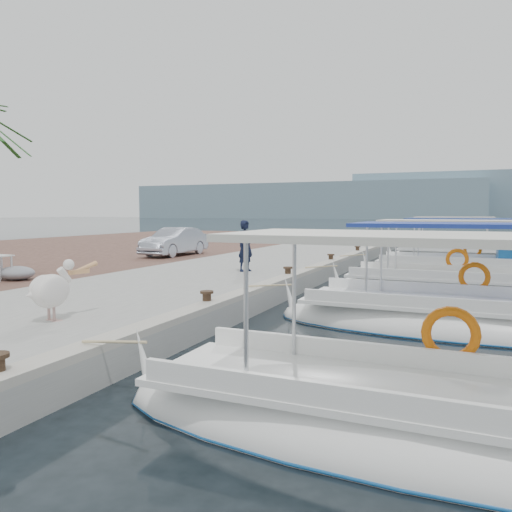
{
  "coord_description": "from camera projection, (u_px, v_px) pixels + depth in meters",
  "views": [
    {
      "loc": [
        4.63,
        -12.48,
        2.45
      ],
      "look_at": [
        -1.0,
        0.6,
        1.2
      ],
      "focal_mm": 35.0,
      "sensor_mm": 36.0,
      "label": 1
    }
  ],
  "objects": [
    {
      "name": "ground",
      "position": [
        281.0,
        303.0,
        13.46
      ],
      "size": [
        400.0,
        400.0,
        0.0
      ],
      "primitive_type": "plane",
      "color": "black",
      "rests_on": "ground"
    },
    {
      "name": "concrete_quay",
      "position": [
        253.0,
        270.0,
        19.19
      ],
      "size": [
        6.0,
        40.0,
        0.5
      ],
      "primitive_type": "cube",
      "color": "gray",
      "rests_on": "ground"
    },
    {
      "name": "quay_curb",
      "position": [
        324.0,
        265.0,
        18.07
      ],
      "size": [
        0.44,
        40.0,
        0.12
      ],
      "primitive_type": "cube",
      "color": "#A5A192",
      "rests_on": "concrete_quay"
    },
    {
      "name": "cobblestone_strip",
      "position": [
        146.0,
        264.0,
        21.16
      ],
      "size": [
        4.0,
        40.0,
        0.5
      ],
      "primitive_type": "cube",
      "color": "#4C3028",
      "rests_on": "ground"
    },
    {
      "name": "fishing_caique_a",
      "position": [
        414.0,
        433.0,
        5.25
      ],
      "size": [
        7.14,
        2.06,
        2.83
      ],
      "color": "white",
      "rests_on": "ground"
    },
    {
      "name": "fishing_caique_b",
      "position": [
        458.0,
        324.0,
        10.36
      ],
      "size": [
        7.73,
        2.46,
        2.83
      ],
      "color": "white",
      "rests_on": "ground"
    },
    {
      "name": "fishing_caique_c",
      "position": [
        444.0,
        292.0,
        14.67
      ],
      "size": [
        6.8,
        2.23,
        2.83
      ],
      "color": "white",
      "rests_on": "ground"
    },
    {
      "name": "fishing_caique_d",
      "position": [
        466.0,
        273.0,
        18.74
      ],
      "size": [
        7.71,
        2.2,
        2.83
      ],
      "color": "white",
      "rests_on": "ground"
    },
    {
      "name": "fishing_caique_e",
      "position": [
        449.0,
        258.0,
        25.3
      ],
      "size": [
        6.22,
        2.1,
        2.83
      ],
      "color": "white",
      "rests_on": "ground"
    },
    {
      "name": "mooring_bollards",
      "position": [
        288.0,
        271.0,
        14.91
      ],
      "size": [
        0.28,
        20.28,
        0.33
      ],
      "color": "black",
      "rests_on": "concrete_quay"
    },
    {
      "name": "pelican",
      "position": [
        52.0,
        290.0,
        8.98
      ],
      "size": [
        0.64,
        1.41,
        1.08
      ],
      "color": "tan",
      "rests_on": "concrete_quay"
    },
    {
      "name": "fisherman",
      "position": [
        246.0,
        246.0,
        16.43
      ],
      "size": [
        0.62,
        0.73,
        1.69
      ],
      "primitive_type": "imported",
      "rotation": [
        0.0,
        0.0,
        1.17
      ],
      "color": "black",
      "rests_on": "concrete_quay"
    },
    {
      "name": "parked_car",
      "position": [
        175.0,
        242.0,
        22.58
      ],
      "size": [
        1.41,
        3.85,
        1.26
      ],
      "primitive_type": "imported",
      "rotation": [
        0.0,
        0.0,
        -0.02
      ],
      "color": "#A9B0C2",
      "rests_on": "cobblestone_strip"
    },
    {
      "name": "tarp_bundle",
      "position": [
        17.0,
        273.0,
        14.41
      ],
      "size": [
        1.1,
        0.9,
        0.4
      ],
      "primitive_type": "ellipsoid",
      "color": "gray",
      "rests_on": "cobblestone_strip"
    },
    {
      "name": "folding_table",
      "position": [
        0.0,
        263.0,
        14.2
      ],
      "size": [
        0.55,
        0.55,
        0.73
      ],
      "color": "silver",
      "rests_on": "cobblestone_strip"
    }
  ]
}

